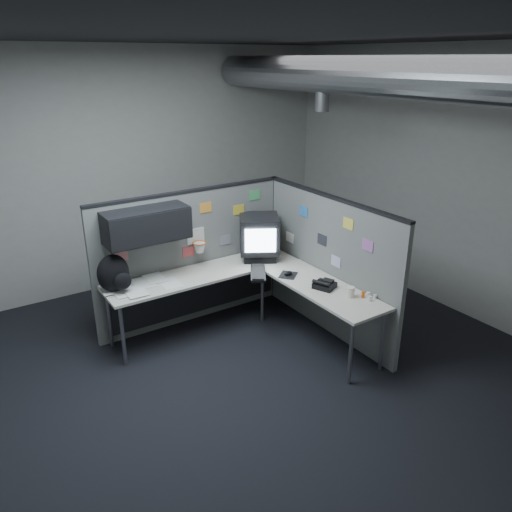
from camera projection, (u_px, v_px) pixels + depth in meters
room at (307, 161)px, 4.80m from camera, size 5.62×5.62×3.22m
partition_back at (181, 247)px, 5.75m from camera, size 2.44×0.42×1.63m
partition_right at (328, 264)px, 5.72m from camera, size 0.07×2.23×1.63m
desk at (235, 285)px, 5.69m from camera, size 2.31×2.11×0.73m
monitor at (259, 237)px, 6.06m from camera, size 0.63×0.63×0.53m
keyboard at (258, 273)px, 5.67m from camera, size 0.39×0.48×0.04m
mouse at (288, 274)px, 5.64m from camera, size 0.29×0.28×0.05m
phone at (324, 285)px, 5.33m from camera, size 0.26×0.27×0.10m
bottles at (368, 296)px, 5.09m from camera, size 0.13×0.14×0.07m
cup at (351, 292)px, 5.12m from camera, size 0.10×0.10×0.11m
papers at (140, 286)px, 5.37m from camera, size 0.82×0.53×0.02m
backpack at (114, 274)px, 5.19m from camera, size 0.35×0.31×0.41m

